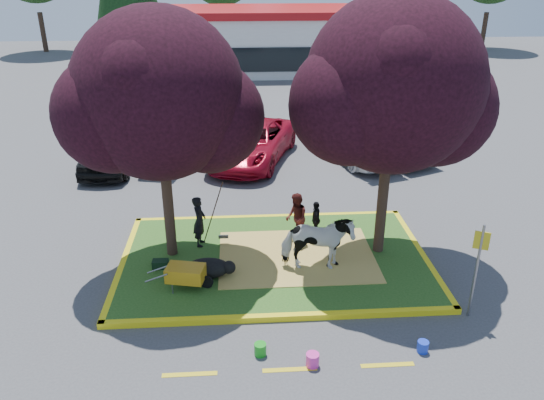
{
  "coord_description": "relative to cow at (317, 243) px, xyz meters",
  "views": [
    {
      "loc": [
        -0.91,
        -12.45,
        7.51
      ],
      "look_at": [
        -0.04,
        0.5,
        1.63
      ],
      "focal_mm": 35.0,
      "sensor_mm": 36.0,
      "label": 1
    }
  ],
  "objects": [
    {
      "name": "car_white",
      "position": [
        2.83,
        8.7,
        -0.23
      ],
      "size": [
        3.31,
        5.13,
        1.38
      ],
      "primitive_type": "imported",
      "rotation": [
        0.0,
        0.0,
        3.46
      ],
      "color": "white",
      "rests_on": "ground"
    },
    {
      "name": "straw_bedding",
      "position": [
        -0.43,
        0.69,
        -0.77
      ],
      "size": [
        4.2,
        3.0,
        0.01
      ],
      "primitive_type": "cube",
      "color": "#D4BE57",
      "rests_on": "median_island"
    },
    {
      "name": "bucket_green",
      "position": [
        -1.6,
        -3.02,
        -0.79
      ],
      "size": [
        0.32,
        0.32,
        0.27
      ],
      "primitive_type": "cylinder",
      "rotation": [
        0.0,
        0.0,
        0.32
      ],
      "color": "#179A1D",
      "rests_on": "ground"
    },
    {
      "name": "handler",
      "position": [
        -3.08,
        1.54,
        -0.04
      ],
      "size": [
        0.41,
        0.57,
        1.47
      ],
      "primitive_type": "imported",
      "rotation": [
        0.0,
        0.0,
        1.46
      ],
      "color": "black",
      "rests_on": "median_island"
    },
    {
      "name": "visitor_a",
      "position": [
        -0.36,
        1.56,
        -0.04
      ],
      "size": [
        0.62,
        0.76,
        1.46
      ],
      "primitive_type": "imported",
      "rotation": [
        0.0,
        0.0,
        -1.46
      ],
      "color": "#471714",
      "rests_on": "median_island"
    },
    {
      "name": "gear_bag_dark",
      "position": [
        -3.22,
        -0.12,
        -0.62
      ],
      "size": [
        0.62,
        0.37,
        0.3
      ],
      "primitive_type": "cube",
      "rotation": [
        0.0,
        0.0,
        -0.07
      ],
      "color": "black",
      "rests_on": "median_island"
    },
    {
      "name": "fire_lane_stripe_c",
      "position": [
        0.97,
        -3.51,
        -0.92
      ],
      "size": [
        1.1,
        0.12,
        0.01
      ],
      "primitive_type": "cube",
      "color": "yellow",
      "rests_on": "ground"
    },
    {
      "name": "fire_lane_stripe_b",
      "position": [
        -1.03,
        -3.51,
        -0.92
      ],
      "size": [
        1.1,
        0.12,
        0.01
      ],
      "primitive_type": "cube",
      "color": "yellow",
      "rests_on": "ground"
    },
    {
      "name": "median_island",
      "position": [
        -1.03,
        0.69,
        -0.85
      ],
      "size": [
        8.0,
        5.0,
        0.15
      ],
      "primitive_type": "cube",
      "color": "#23531A",
      "rests_on": "ground"
    },
    {
      "name": "car_black",
      "position": [
        -6.93,
        8.42,
        -0.14
      ],
      "size": [
        1.99,
        4.64,
        1.56
      ],
      "primitive_type": "imported",
      "rotation": [
        0.0,
        0.0,
        -0.03
      ],
      "color": "black",
      "rests_on": "ground"
    },
    {
      "name": "retail_building",
      "position": [
        0.97,
        28.67,
        1.33
      ],
      "size": [
        20.4,
        8.4,
        4.4
      ],
      "color": "silver",
      "rests_on": "ground"
    },
    {
      "name": "gear_bag_green",
      "position": [
        -4.06,
        0.35,
        -0.66
      ],
      "size": [
        0.41,
        0.26,
        0.22
      ],
      "primitive_type": "cube",
      "rotation": [
        0.0,
        0.0,
        -0.02
      ],
      "color": "black",
      "rests_on": "median_island"
    },
    {
      "name": "car_red",
      "position": [
        -1.4,
        8.77,
        -0.13
      ],
      "size": [
        4.33,
        6.23,
        1.58
      ],
      "primitive_type": "imported",
      "rotation": [
        0.0,
        0.0,
        -0.33
      ],
      "color": "#A80E24",
      "rests_on": "ground"
    },
    {
      "name": "car_grey",
      "position": [
        4.31,
        9.09,
        -0.13
      ],
      "size": [
        3.45,
        5.07,
        1.58
      ],
      "primitive_type": "imported",
      "rotation": [
        0.0,
        0.0,
        0.41
      ],
      "color": "#56575D",
      "rests_on": "ground"
    },
    {
      "name": "curb_near",
      "position": [
        -1.03,
        -1.89,
        -0.85
      ],
      "size": [
        8.3,
        0.16,
        0.15
      ],
      "primitive_type": "cube",
      "color": "yellow",
      "rests_on": "ground"
    },
    {
      "name": "fire_lane_stripe_a",
      "position": [
        -3.03,
        -3.51,
        -0.92
      ],
      "size": [
        1.1,
        0.12,
        0.01
      ],
      "primitive_type": "cube",
      "color": "yellow",
      "rests_on": "ground"
    },
    {
      "name": "tree_purple_right",
      "position": [
        1.89,
        0.87,
        3.64
      ],
      "size": [
        5.3,
        4.4,
        6.82
      ],
      "color": "black",
      "rests_on": "median_island"
    },
    {
      "name": "cow",
      "position": [
        0.0,
        0.0,
        0.0
      ],
      "size": [
        1.88,
        0.95,
        1.54
      ],
      "primitive_type": "imported",
      "rotation": [
        0.0,
        0.0,
        1.5
      ],
      "color": "silver",
      "rests_on": "median_island"
    },
    {
      "name": "sign_post",
      "position": [
        3.27,
        -2.01,
        0.52
      ],
      "size": [
        0.31,
        0.16,
        2.35
      ],
      "rotation": [
        0.0,
        0.0,
        -0.43
      ],
      "color": "slate",
      "rests_on": "ground"
    },
    {
      "name": "curb_left",
      "position": [
        -5.11,
        0.69,
        -0.85
      ],
      "size": [
        0.16,
        5.3,
        0.15
      ],
      "primitive_type": "cube",
      "color": "yellow",
      "rests_on": "ground"
    },
    {
      "name": "bucket_pink",
      "position": [
        -0.56,
        -3.42,
        -0.78
      ],
      "size": [
        0.31,
        0.31,
        0.29
      ],
      "primitive_type": "cylinder",
      "rotation": [
        0.0,
        0.0,
        -0.16
      ],
      "color": "#F135AE",
      "rests_on": "ground"
    },
    {
      "name": "ground",
      "position": [
        -1.03,
        0.69,
        -0.92
      ],
      "size": [
        90.0,
        90.0,
        0.0
      ],
      "primitive_type": "plane",
      "color": "#424244",
      "rests_on": "ground"
    },
    {
      "name": "wheelbarrow",
      "position": [
        -3.3,
        -0.67,
        -0.35
      ],
      "size": [
        1.64,
        0.72,
        0.62
      ],
      "rotation": [
        0.0,
        0.0,
        -0.21
      ],
      "color": "black",
      "rests_on": "median_island"
    },
    {
      "name": "curb_right",
      "position": [
        3.05,
        0.69,
        -0.85
      ],
      "size": [
        0.16,
        5.3,
        0.15
      ],
      "primitive_type": "cube",
      "color": "yellow",
      "rests_on": "ground"
    },
    {
      "name": "curb_far",
      "position": [
        -1.03,
        3.27,
        -0.85
      ],
      "size": [
        8.3,
        0.16,
        0.15
      ],
      "primitive_type": "cube",
      "color": "yellow",
      "rests_on": "ground"
    },
    {
      "name": "bucket_blue",
      "position": [
        1.8,
        -3.15,
        -0.79
      ],
      "size": [
        0.3,
        0.3,
        0.26
      ],
      "primitive_type": "cylinder",
      "rotation": [
        0.0,
        0.0,
        0.31
      ],
      "color": "blue",
      "rests_on": "ground"
    },
    {
      "name": "car_silver",
      "position": [
        -4.67,
        8.85,
        -0.27
      ],
      "size": [
        2.2,
        4.16,
        1.3
      ],
      "primitive_type": "imported",
      "rotation": [
        0.0,
        0.0,
        2.92
      ],
      "color": "#989B9F",
      "rests_on": "ground"
    },
    {
      "name": "calf",
      "position": [
        -2.81,
        -0.17,
        -0.53
      ],
      "size": [
        1.19,
        0.74,
        0.49
      ],
      "primitive_type": "ellipsoid",
      "rotation": [
        0.0,
        0.0,
        0.09
      ],
      "color": "black",
      "rests_on": "median_island"
    },
    {
      "name": "visitor_b",
      "position": [
        0.24,
        1.81,
        -0.22
      ],
      "size": [
        0.39,
        0.69,
        1.11
      ],
      "primitive_type": "imported",
      "rotation": [
        0.0,
        0.0,
        -1.77
      ],
      "color": "black",
      "rests_on": "median_island"
    },
    {
      "name": "tree_purple_left",
      "position": [
        -3.81,
        1.07,
        3.44
      ],
      "size": [
        5.06,
        4.2,
        6.51
      ],
      "color": "black",
      "rests_on": "median_island"
    }
  ]
}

